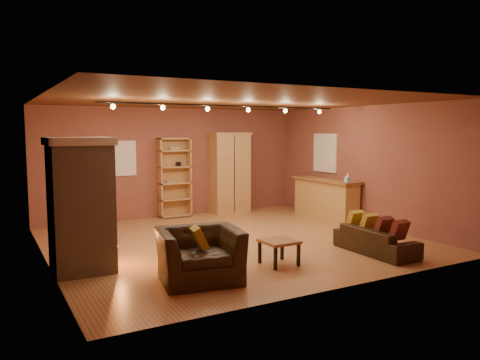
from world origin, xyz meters
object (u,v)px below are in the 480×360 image
fireplace (81,205)px  armchair (199,246)px  bookcase (174,177)px  bar_counter (325,198)px  armoire (230,173)px  loveseat (376,235)px  coffee_table (279,244)px

fireplace → armchair: size_ratio=1.62×
bookcase → bar_counter: size_ratio=0.96×
bookcase → fireplace: bearing=-128.6°
armoire → loveseat: 5.13m
bar_counter → loveseat: 3.41m
armoire → fireplace: bearing=-141.7°
fireplace → loveseat: bearing=-17.0°
loveseat → bookcase: bearing=20.9°
armoire → armchair: (-3.11, -4.94, -0.57)m
armoire → bookcase: bearing=173.8°
bar_counter → loveseat: (-1.38, -3.11, -0.18)m
bar_counter → loveseat: bar_counter is taller
armoire → coffee_table: bearing=-108.5°
bar_counter → bookcase: bearing=147.0°
fireplace → loveseat: (4.86, -1.48, -0.72)m
fireplace → armoire: (4.52, 3.57, 0.03)m
armoire → armchair: 5.87m
loveseat → armchair: 3.45m
fireplace → bar_counter: 6.47m
fireplace → coffee_table: bearing=-23.2°
bookcase → coffee_table: 5.04m
fireplace → bookcase: fireplace is taller
fireplace → coffee_table: (2.91, -1.25, -0.70)m
bookcase → armchair: bearing=-107.0°
armoire → armchair: size_ratio=1.66×
armchair → loveseat: bearing=8.1°
bookcase → bar_counter: bookcase is taller
bookcase → coffee_table: bookcase is taller
bar_counter → coffee_table: size_ratio=3.74×
armchair → bookcase: bearing=83.0°
armchair → coffee_table: 1.51m
armoire → loveseat: size_ratio=1.33×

